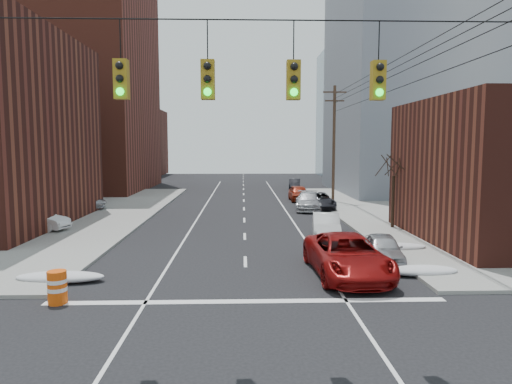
{
  "coord_description": "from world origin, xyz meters",
  "views": [
    {
      "loc": [
        -0.12,
        -8.94,
        5.42
      ],
      "look_at": [
        0.59,
        14.85,
        3.0
      ],
      "focal_mm": 32.0,
      "sensor_mm": 36.0,
      "label": 1
    }
  ],
  "objects": [
    {
      "name": "building_brick_tall",
      "position": [
        -24.0,
        48.0,
        15.0
      ],
      "size": [
        24.0,
        20.0,
        30.0
      ],
      "primitive_type": "cube",
      "color": "maroon",
      "rests_on": "ground"
    },
    {
      "name": "building_brick_far",
      "position": [
        -26.0,
        74.0,
        6.0
      ],
      "size": [
        22.0,
        18.0,
        12.0
      ],
      "primitive_type": "cube",
      "color": "#4A1D16",
      "rests_on": "ground"
    },
    {
      "name": "building_office",
      "position": [
        22.0,
        44.0,
        12.5
      ],
      "size": [
        22.0,
        20.0,
        25.0
      ],
      "primitive_type": "cube",
      "color": "gray",
      "rests_on": "ground"
    },
    {
      "name": "building_glass",
      "position": [
        24.0,
        70.0,
        11.0
      ],
      "size": [
        20.0,
        18.0,
        22.0
      ],
      "primitive_type": "cube",
      "color": "gray",
      "rests_on": "ground"
    },
    {
      "name": "utility_pole_far",
      "position": [
        8.5,
        34.0,
        5.78
      ],
      "size": [
        2.2,
        0.28,
        11.0
      ],
      "color": "#473323",
      "rests_on": "ground"
    },
    {
      "name": "traffic_signals",
      "position": [
        0.1,
        2.97,
        7.17
      ],
      "size": [
        17.0,
        0.42,
        2.02
      ],
      "color": "black",
      "rests_on": "ground"
    },
    {
      "name": "bare_tree",
      "position": [
        9.59,
        20.0,
        2.32
      ],
      "size": [
        2.09,
        2.2,
        4.93
      ],
      "color": "black",
      "rests_on": "ground"
    },
    {
      "name": "snow_nw",
      "position": [
        -7.4,
        9.0,
        0.21
      ],
      "size": [
        3.5,
        1.08,
        0.42
      ],
      "primitive_type": "ellipsoid",
      "color": "silver",
      "rests_on": "ground"
    },
    {
      "name": "snow_ne",
      "position": [
        7.4,
        9.5,
        0.21
      ],
      "size": [
        3.0,
        1.08,
        0.42
      ],
      "primitive_type": "ellipsoid",
      "color": "silver",
      "rests_on": "ground"
    },
    {
      "name": "snow_east_far",
      "position": [
        7.4,
        14.0,
        0.21
      ],
      "size": [
        4.0,
        1.08,
        0.42
      ],
      "primitive_type": "ellipsoid",
      "color": "silver",
      "rests_on": "ground"
    },
    {
      "name": "red_pickup",
      "position": [
        4.24,
        9.6,
        0.85
      ],
      "size": [
        3.07,
        6.21,
        1.69
      ],
      "primitive_type": "imported",
      "rotation": [
        0.0,
        0.0,
        0.04
      ],
      "color": "maroon",
      "rests_on": "ground"
    },
    {
      "name": "parked_car_a",
      "position": [
        6.4,
        11.66,
        0.66
      ],
      "size": [
        2.07,
        4.07,
        1.33
      ],
      "primitive_type": "imported",
      "rotation": [
        0.0,
        0.0,
        -0.13
      ],
      "color": "#9F9FA4",
      "rests_on": "ground"
    },
    {
      "name": "parked_car_b",
      "position": [
        4.8,
        17.46,
        0.71
      ],
      "size": [
        2.06,
        4.49,
        1.43
      ],
      "primitive_type": "imported",
      "rotation": [
        0.0,
        0.0,
        -0.13
      ],
      "color": "silver",
      "rests_on": "ground"
    },
    {
      "name": "parked_car_c",
      "position": [
        6.4,
        29.53,
        0.72
      ],
      "size": [
        2.46,
        5.2,
        1.44
      ],
      "primitive_type": "imported",
      "rotation": [
        0.0,
        0.0,
        -0.01
      ],
      "color": "black",
      "rests_on": "ground"
    },
    {
      "name": "parked_car_d",
      "position": [
        5.43,
        29.13,
        0.74
      ],
      "size": [
        2.68,
        5.34,
        1.49
      ],
      "primitive_type": "imported",
      "rotation": [
        0.0,
        0.0,
        -0.12
      ],
      "color": "#B0B0B5",
      "rests_on": "ground"
    },
    {
      "name": "parked_car_e",
      "position": [
        5.43,
        35.67,
        0.76
      ],
      "size": [
        1.84,
        4.49,
        1.52
      ],
      "primitive_type": "imported",
      "rotation": [
        0.0,
        0.0,
        0.01
      ],
      "color": "maroon",
      "rests_on": "ground"
    },
    {
      "name": "parked_car_f",
      "position": [
        6.4,
        47.87,
        0.65
      ],
      "size": [
        1.81,
        4.08,
        1.3
      ],
      "primitive_type": "imported",
      "rotation": [
        0.0,
        0.0,
        -0.11
      ],
      "color": "black",
      "rests_on": "ground"
    },
    {
      "name": "lot_car_a",
      "position": [
        -12.87,
        19.69,
        0.78
      ],
      "size": [
        4.02,
        2.28,
        1.25
      ],
      "primitive_type": "imported",
      "rotation": [
        0.0,
        0.0,
        1.31
      ],
      "color": "silver",
      "rests_on": "sidewalk_nw"
    },
    {
      "name": "lot_car_b",
      "position": [
        -14.08,
        28.9,
        0.87
      ],
      "size": [
        5.44,
        3.08,
        1.44
      ],
      "primitive_type": "imported",
      "rotation": [
        0.0,
        0.0,
        1.71
      ],
      "color": "#ABABB0",
      "rests_on": "sidewalk_nw"
    },
    {
      "name": "lot_car_c",
      "position": [
        -17.35,
        24.53,
        0.81
      ],
      "size": [
        4.92,
        3.46,
        1.32
      ],
      "primitive_type": "imported",
      "rotation": [
        0.0,
        0.0,
        1.96
      ],
      "color": "black",
      "rests_on": "sidewalk_nw"
    },
    {
      "name": "construction_barrel",
      "position": [
        -6.5,
        6.5,
        0.59
      ],
      "size": [
        0.7,
        0.7,
        1.15
      ],
      "rotation": [
        0.0,
        0.0,
        -0.07
      ],
      "color": "#E14E0B",
      "rests_on": "ground"
    }
  ]
}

